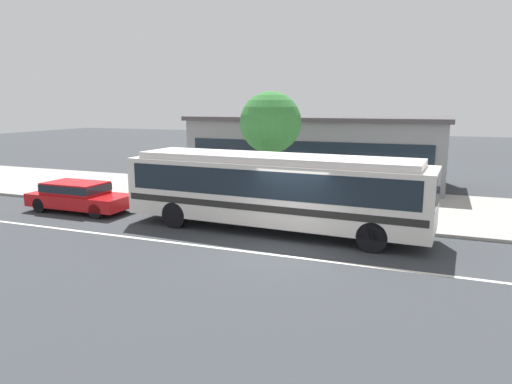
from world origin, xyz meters
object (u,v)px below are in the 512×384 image
(sedan_behind_bus, at_px, (78,195))
(bus_stop_sign, at_px, (394,183))
(transit_bus, at_px, (274,187))
(pedestrian_waiting_near_sign, at_px, (249,187))
(street_tree_near_stop, at_px, (270,123))
(pedestrian_walking_along_curb, at_px, (288,193))

(sedan_behind_bus, height_order, bus_stop_sign, bus_stop_sign)
(transit_bus, distance_m, pedestrian_waiting_near_sign, 3.03)
(transit_bus, relative_size, pedestrian_waiting_near_sign, 6.54)
(sedan_behind_bus, xyz_separation_m, pedestrian_waiting_near_sign, (7.09, 2.38, 0.41))
(street_tree_near_stop, bearing_deg, bus_stop_sign, -20.80)
(pedestrian_waiting_near_sign, bearing_deg, street_tree_near_stop, 79.44)
(pedestrian_waiting_near_sign, height_order, street_tree_near_stop, street_tree_near_stop)
(pedestrian_walking_along_curb, distance_m, street_tree_near_stop, 3.80)
(transit_bus, height_order, bus_stop_sign, transit_bus)
(pedestrian_waiting_near_sign, relative_size, pedestrian_walking_along_curb, 1.02)
(transit_bus, xyz_separation_m, pedestrian_waiting_near_sign, (-1.93, 2.29, -0.51))
(transit_bus, distance_m, bus_stop_sign, 4.47)
(transit_bus, height_order, sedan_behind_bus, transit_bus)
(sedan_behind_bus, height_order, pedestrian_waiting_near_sign, pedestrian_waiting_near_sign)
(pedestrian_walking_along_curb, bearing_deg, pedestrian_waiting_near_sign, 166.36)
(pedestrian_walking_along_curb, height_order, bus_stop_sign, bus_stop_sign)
(transit_bus, distance_m, pedestrian_walking_along_curb, 1.90)
(pedestrian_waiting_near_sign, bearing_deg, sedan_behind_bus, -161.43)
(sedan_behind_bus, relative_size, pedestrian_waiting_near_sign, 2.66)
(transit_bus, relative_size, street_tree_near_stop, 2.23)
(pedestrian_waiting_near_sign, xyz_separation_m, pedestrian_walking_along_curb, (1.90, -0.46, -0.02))
(pedestrian_waiting_near_sign, bearing_deg, pedestrian_walking_along_curb, -13.64)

